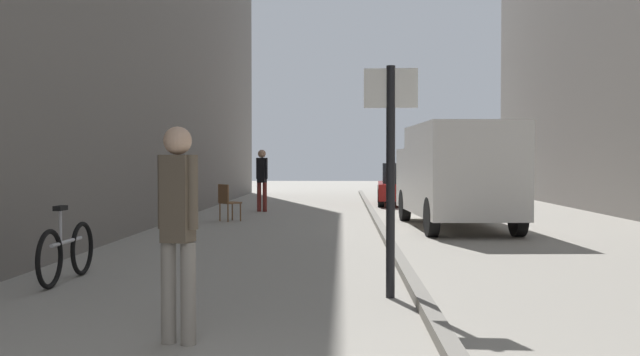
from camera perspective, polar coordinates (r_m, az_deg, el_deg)
ground_plane at (r=14.49m, az=-1.12°, el=-4.72°), size 80.00×80.00×0.00m
kerb_strip at (r=14.49m, az=5.15°, el=-4.48°), size 0.16×40.00×0.12m
pedestrian_main_foreground at (r=6.17m, az=-11.13°, el=-3.17°), size 0.35×0.25×1.83m
pedestrian_mid_block at (r=21.83m, az=-4.60°, el=0.17°), size 0.36×0.27×1.87m
delivery_van at (r=16.77m, az=10.62°, el=0.40°), size 2.25×5.61×2.34m
parked_car at (r=25.39m, az=6.65°, el=-0.49°), size 2.00×4.28×1.45m
street_sign_post at (r=8.12m, az=5.59°, el=1.41°), size 0.60×0.10×2.60m
bicycle_leaning at (r=9.77m, az=-19.35°, el=-5.51°), size 0.10×1.77×0.98m
cafe_chair_near_window at (r=18.44m, az=-7.33°, el=-1.72°), size 0.62×0.62×0.94m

